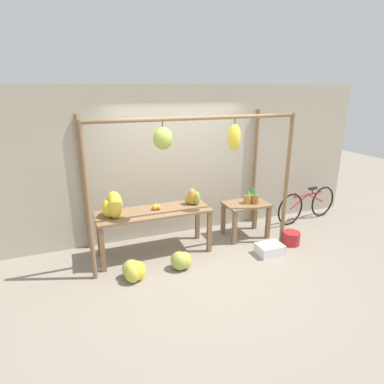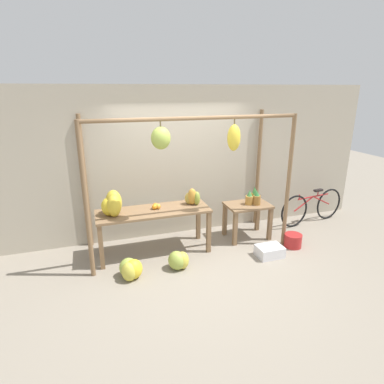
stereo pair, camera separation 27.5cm
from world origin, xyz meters
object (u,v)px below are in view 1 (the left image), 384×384
at_px(parked_bicycle, 307,205).
at_px(pineapple_cluster, 252,197).
at_px(fruit_crate_white, 270,249).
at_px(papaya_pile, 192,198).
at_px(banana_pile_ground_left, 134,271).
at_px(banana_pile_ground_right, 181,261).
at_px(banana_pile_on_table, 113,206).
at_px(blue_bucket, 291,238).
at_px(orange_pile, 156,207).

bearing_deg(parked_bicycle, pineapple_cluster, -171.74).
relative_size(fruit_crate_white, papaya_pile, 1.47).
distance_m(banana_pile_ground_left, banana_pile_ground_right, 0.76).
bearing_deg(papaya_pile, banana_pile_on_table, -177.23).
bearing_deg(blue_bucket, banana_pile_ground_right, -177.77).
bearing_deg(fruit_crate_white, pineapple_cluster, 84.44).
relative_size(fruit_crate_white, blue_bucket, 1.40).
bearing_deg(orange_pile, banana_pile_ground_right, -73.87).
distance_m(banana_pile_ground_right, fruit_crate_white, 1.58).
distance_m(fruit_crate_white, blue_bucket, 0.61).
relative_size(blue_bucket, parked_bicycle, 0.19).
bearing_deg(orange_pile, papaya_pile, 1.55).
distance_m(orange_pile, banana_pile_ground_left, 1.14).
bearing_deg(orange_pile, pineapple_cluster, -0.44).
distance_m(banana_pile_on_table, orange_pile, 0.72).
distance_m(banana_pile_on_table, papaya_pile, 1.37).
height_order(blue_bucket, parked_bicycle, parked_bicycle).
height_order(orange_pile, papaya_pile, papaya_pile).
xyz_separation_m(fruit_crate_white, parked_bicycle, (1.60, 1.00, 0.27)).
distance_m(orange_pile, pineapple_cluster, 1.85).
height_order(banana_pile_ground_left, fruit_crate_white, banana_pile_ground_left).
xyz_separation_m(banana_pile_on_table, banana_pile_ground_left, (0.15, -0.67, -0.82)).
xyz_separation_m(blue_bucket, parked_bicycle, (1.01, 0.82, 0.24)).
bearing_deg(fruit_crate_white, parked_bicycle, 31.99).
bearing_deg(blue_bucket, pineapple_cluster, 130.30).
xyz_separation_m(banana_pile_ground_left, parked_bicycle, (3.93, 0.93, 0.21)).
bearing_deg(parked_bicycle, fruit_crate_white, -148.01).
xyz_separation_m(parked_bicycle, papaya_pile, (-2.72, -0.19, 0.56)).
bearing_deg(fruit_crate_white, banana_pile_ground_right, 176.60).
distance_m(orange_pile, banana_pile_ground_right, 1.00).
height_order(banana_pile_ground_left, parked_bicycle, parked_bicycle).
bearing_deg(parked_bicycle, orange_pile, -176.50).
distance_m(banana_pile_ground_right, papaya_pile, 1.14).
distance_m(blue_bucket, parked_bicycle, 1.32).
bearing_deg(pineapple_cluster, orange_pile, 179.56).
height_order(fruit_crate_white, blue_bucket, blue_bucket).
distance_m(banana_pile_ground_left, fruit_crate_white, 2.34).
bearing_deg(banana_pile_ground_left, pineapple_cluster, 16.37).
height_order(banana_pile_on_table, banana_pile_ground_left, banana_pile_on_table).
bearing_deg(banana_pile_ground_left, banana_pile_ground_right, 1.98).
xyz_separation_m(pineapple_cluster, papaya_pile, (-1.19, 0.03, 0.12)).
relative_size(banana_pile_on_table, banana_pile_ground_right, 1.13).
bearing_deg(banana_pile_ground_right, banana_pile_on_table, 144.51).
height_order(parked_bicycle, papaya_pile, papaya_pile).
xyz_separation_m(orange_pile, blue_bucket, (2.36, -0.61, -0.71)).
distance_m(fruit_crate_white, parked_bicycle, 1.90).
distance_m(banana_pile_ground_right, parked_bicycle, 3.30).
bearing_deg(papaya_pile, parked_bicycle, 3.98).
relative_size(banana_pile_on_table, parked_bicycle, 0.28).
xyz_separation_m(orange_pile, pineapple_cluster, (1.85, -0.01, -0.04)).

